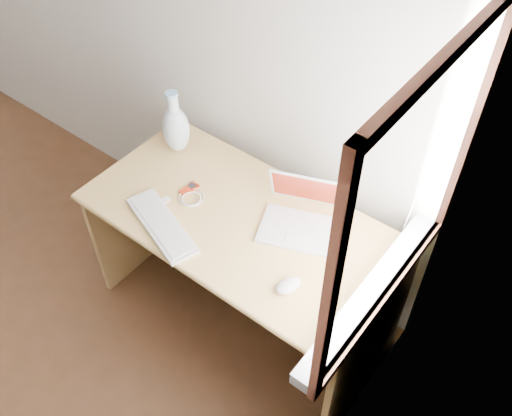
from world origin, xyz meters
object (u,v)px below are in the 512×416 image
Objects in this scene: desk at (254,239)px; vase at (176,127)px; laptop at (304,218)px; external_keyboard at (162,225)px.

vase is at bearing 170.58° from desk.
vase is (-0.77, 0.04, 0.08)m from laptop.
external_keyboard is 0.53m from vase.
laptop is at bearing 11.47° from desk.
vase is at bearing 155.39° from laptop.
vase is at bearing 143.91° from external_keyboard.
external_keyboard is at bearing -55.02° from vase.
external_keyboard is (-0.24, -0.33, 0.23)m from desk.
laptop is at bearing -3.08° from vase.
vase reaches higher than external_keyboard.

